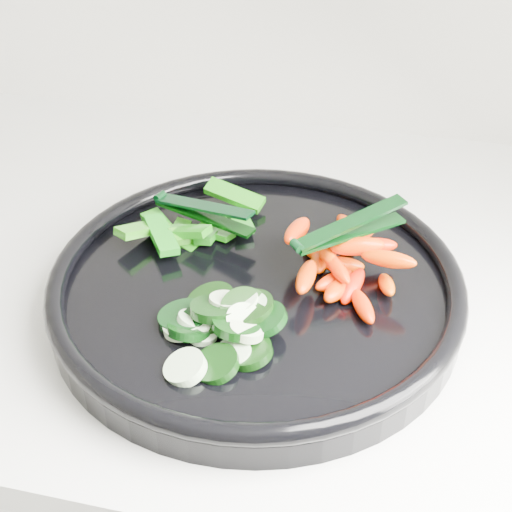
# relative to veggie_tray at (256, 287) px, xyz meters

# --- Properties ---
(veggie_tray) EXTENTS (0.48, 0.48, 0.04)m
(veggie_tray) POSITION_rel_veggie_tray_xyz_m (0.00, 0.00, 0.00)
(veggie_tray) COLOR black
(veggie_tray) RESTS_ON counter
(cucumber_pile) EXTENTS (0.12, 0.14, 0.04)m
(cucumber_pile) POSITION_rel_veggie_tray_xyz_m (-0.02, -0.07, 0.01)
(cucumber_pile) COLOR black
(cucumber_pile) RESTS_ON veggie_tray
(carrot_pile) EXTENTS (0.12, 0.17, 0.05)m
(carrot_pile) POSITION_rel_veggie_tray_xyz_m (0.07, 0.03, 0.02)
(carrot_pile) COLOR #FF1F00
(carrot_pile) RESTS_ON veggie_tray
(pepper_pile) EXTENTS (0.13, 0.13, 0.04)m
(pepper_pile) POSITION_rel_veggie_tray_xyz_m (-0.08, 0.06, 0.01)
(pepper_pile) COLOR #09650F
(pepper_pile) RESTS_ON veggie_tray
(tong_carrot) EXTENTS (0.10, 0.08, 0.02)m
(tong_carrot) POSITION_rel_veggie_tray_xyz_m (0.08, 0.03, 0.05)
(tong_carrot) COLOR black
(tong_carrot) RESTS_ON carrot_pile
(tong_pepper) EXTENTS (0.11, 0.05, 0.02)m
(tong_pepper) POSITION_rel_veggie_tray_xyz_m (-0.07, 0.07, 0.03)
(tong_pepper) COLOR black
(tong_pepper) RESTS_ON pepper_pile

